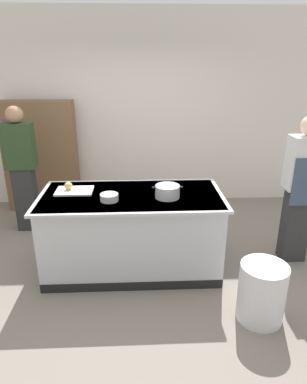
{
  "coord_description": "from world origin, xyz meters",
  "views": [
    {
      "loc": [
        0.08,
        -3.43,
        2.26
      ],
      "look_at": [
        0.25,
        0.2,
        0.85
      ],
      "focal_mm": 32.02,
      "sensor_mm": 36.0,
      "label": 1
    }
  ],
  "objects_px": {
    "person_chef": "(301,188)",
    "bookshelf": "(41,157)",
    "stock_pot": "(167,191)",
    "trash_bin": "(262,292)",
    "person_guest": "(22,167)",
    "mixing_bowl": "(109,197)",
    "onion": "(68,186)"
  },
  "relations": [
    {
      "from": "stock_pot",
      "to": "trash_bin",
      "type": "height_order",
      "value": "stock_pot"
    },
    {
      "from": "person_chef",
      "to": "trash_bin",
      "type": "bearing_deg",
      "value": 144.96
    },
    {
      "from": "trash_bin",
      "to": "onion",
      "type": "bearing_deg",
      "value": 151.04
    },
    {
      "from": "person_guest",
      "to": "bookshelf",
      "type": "distance_m",
      "value": 0.75
    },
    {
      "from": "stock_pot",
      "to": "person_chef",
      "type": "xyz_separation_m",
      "value": [
        1.53,
        0.19,
        -0.05
      ]
    },
    {
      "from": "stock_pot",
      "to": "person_chef",
      "type": "relative_size",
      "value": 0.19
    },
    {
      "from": "person_chef",
      "to": "person_guest",
      "type": "relative_size",
      "value": 1.0
    },
    {
      "from": "onion",
      "to": "person_chef",
      "type": "relative_size",
      "value": 0.05
    },
    {
      "from": "stock_pot",
      "to": "person_chef",
      "type": "height_order",
      "value": "person_chef"
    },
    {
      "from": "onion",
      "to": "person_chef",
      "type": "distance_m",
      "value": 2.6
    },
    {
      "from": "mixing_bowl",
      "to": "person_guest",
      "type": "relative_size",
      "value": 0.11
    },
    {
      "from": "onion",
      "to": "mixing_bowl",
      "type": "height_order",
      "value": "onion"
    },
    {
      "from": "trash_bin",
      "to": "person_chef",
      "type": "xyz_separation_m",
      "value": [
        0.72,
        1.0,
        0.63
      ]
    },
    {
      "from": "onion",
      "to": "trash_bin",
      "type": "xyz_separation_m",
      "value": [
        1.88,
        -1.04,
        -0.68
      ]
    },
    {
      "from": "trash_bin",
      "to": "bookshelf",
      "type": "bearing_deg",
      "value": 134.06
    },
    {
      "from": "bookshelf",
      "to": "trash_bin",
      "type": "bearing_deg",
      "value": -45.94
    },
    {
      "from": "person_chef",
      "to": "person_guest",
      "type": "bearing_deg",
      "value": 75.16
    },
    {
      "from": "mixing_bowl",
      "to": "person_chef",
      "type": "bearing_deg",
      "value": 6.63
    },
    {
      "from": "person_chef",
      "to": "bookshelf",
      "type": "bearing_deg",
      "value": 63.9
    },
    {
      "from": "mixing_bowl",
      "to": "bookshelf",
      "type": "distance_m",
      "value": 2.3
    },
    {
      "from": "trash_bin",
      "to": "bookshelf",
      "type": "xyz_separation_m",
      "value": [
        -2.62,
        2.7,
        0.57
      ]
    },
    {
      "from": "person_chef",
      "to": "person_guest",
      "type": "xyz_separation_m",
      "value": [
        -3.39,
        0.96,
        -0.0
      ]
    },
    {
      "from": "person_chef",
      "to": "bookshelf",
      "type": "xyz_separation_m",
      "value": [
        -3.34,
        1.7,
        -0.06
      ]
    },
    {
      "from": "mixing_bowl",
      "to": "onion",
      "type": "bearing_deg",
      "value": 148.46
    },
    {
      "from": "mixing_bowl",
      "to": "person_chef",
      "type": "height_order",
      "value": "person_chef"
    },
    {
      "from": "mixing_bowl",
      "to": "person_guest",
      "type": "bearing_deg",
      "value": 136.26
    },
    {
      "from": "onion",
      "to": "bookshelf",
      "type": "distance_m",
      "value": 1.83
    },
    {
      "from": "mixing_bowl",
      "to": "person_guest",
      "type": "height_order",
      "value": "person_guest"
    },
    {
      "from": "stock_pot",
      "to": "person_guest",
      "type": "bearing_deg",
      "value": 148.44
    },
    {
      "from": "person_guest",
      "to": "bookshelf",
      "type": "height_order",
      "value": "person_guest"
    },
    {
      "from": "bookshelf",
      "to": "stock_pot",
      "type": "bearing_deg",
      "value": -46.23
    },
    {
      "from": "mixing_bowl",
      "to": "stock_pot",
      "type": "bearing_deg",
      "value": 5.7
    }
  ]
}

